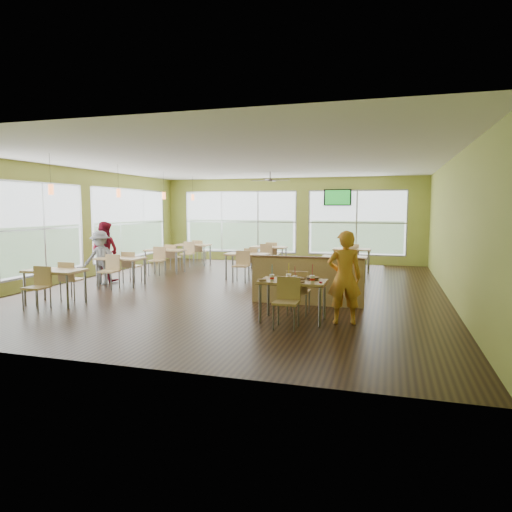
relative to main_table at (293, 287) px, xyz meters
name	(u,v)px	position (x,y,z in m)	size (l,w,h in m)	color
room	(240,226)	(-2.00, 3.00, 0.97)	(12.00, 12.04, 3.20)	black
window_bays	(194,226)	(-4.65, 6.08, 0.85)	(9.24, 10.24, 2.38)	white
main_table	(293,287)	(0.00, 0.00, 0.00)	(1.22, 1.52, 0.87)	tan
half_wall_divider	(307,281)	(0.00, 1.45, -0.11)	(2.40, 0.14, 1.04)	tan
dining_tables	(225,256)	(-3.05, 4.71, 0.00)	(6.92, 8.72, 0.87)	tan
pendant_lights	(142,194)	(-5.20, 3.68, 1.82)	(0.11, 7.31, 0.86)	#2D2119
ceiling_fan	(270,180)	(-2.00, 6.00, 2.32)	(1.25, 1.25, 0.29)	#2D2119
tv_backwall	(338,197)	(-0.20, 8.90, 1.82)	(1.00, 0.07, 0.60)	black
man_plaid	(344,277)	(0.92, 0.06, 0.21)	(0.61, 0.40, 1.67)	orange
patron_maroon	(105,252)	(-6.01, 2.97, 0.21)	(0.82, 0.64, 1.69)	maroon
patron_grey	(101,258)	(-5.80, 2.48, 0.10)	(0.94, 0.54, 1.45)	slate
cup_blue	(272,278)	(-0.34, -0.22, 0.19)	(0.09, 0.09, 0.33)	white
cup_yellow	(289,277)	(-0.05, -0.12, 0.19)	(0.10, 0.10, 0.35)	white
cup_red_near	(295,279)	(0.08, -0.21, 0.18)	(0.09, 0.09, 0.31)	white
cup_red_far	(312,279)	(0.39, -0.19, 0.19)	(0.10, 0.10, 0.36)	white
food_basket	(313,278)	(0.34, 0.14, 0.15)	(0.25, 0.25, 0.06)	black
ketchup_cup	(321,282)	(0.53, -0.15, 0.13)	(0.06, 0.06, 0.03)	#A10009
wrapper_left	(262,280)	(-0.52, -0.23, 0.14)	(0.17, 0.15, 0.04)	olive
wrapper_mid	(300,278)	(0.12, 0.13, 0.14)	(0.20, 0.18, 0.05)	olive
wrapper_right	(301,281)	(0.18, -0.20, 0.14)	(0.16, 0.14, 0.04)	olive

